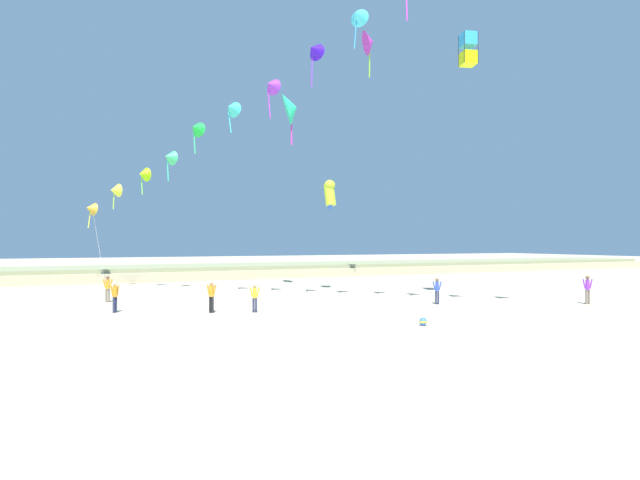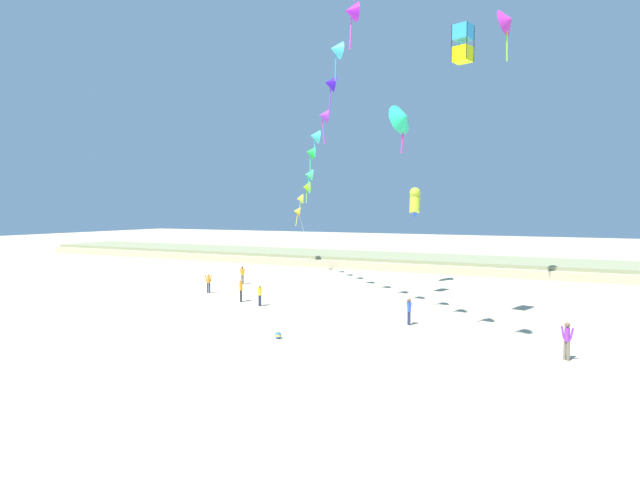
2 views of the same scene
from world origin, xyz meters
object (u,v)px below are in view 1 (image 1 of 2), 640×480
at_px(person_far_right, 588,288).
at_px(large_kite_mid_trail, 330,194).
at_px(person_mid_center, 108,287).
at_px(beach_ball, 423,322).
at_px(large_kite_high_solo, 292,108).
at_px(person_near_right, 255,296).
at_px(person_far_left, 211,294).
at_px(large_kite_low_lead, 369,43).
at_px(person_far_center, 115,295).
at_px(person_near_left, 437,289).
at_px(large_kite_outer_drift, 468,49).

relative_size(person_far_right, large_kite_mid_trail, 0.73).
xyz_separation_m(person_mid_center, person_far_right, (26.70, -12.87, 0.04)).
bearing_deg(beach_ball, large_kite_high_solo, 87.29).
relative_size(large_kite_mid_trail, beach_ball, 6.63).
bearing_deg(beach_ball, person_near_right, 128.84).
bearing_deg(person_far_left, large_kite_low_lead, 37.39).
bearing_deg(person_far_center, person_mid_center, 93.22).
bearing_deg(person_near_left, person_far_center, 167.67).
distance_m(person_near_left, large_kite_high_solo, 19.66).
bearing_deg(large_kite_high_solo, large_kite_low_lead, 10.46).
xyz_separation_m(person_near_right, large_kite_mid_trail, (8.67, 9.12, 6.63)).
bearing_deg(beach_ball, person_mid_center, 130.18).
xyz_separation_m(person_near_left, beach_ball, (-5.39, -6.12, -0.74)).
bearing_deg(person_near_left, large_kite_low_lead, 76.10).
distance_m(person_near_left, person_mid_center, 20.49).
distance_m(person_far_left, large_kite_outer_drift, 22.13).
relative_size(person_far_left, large_kite_high_solo, 0.39).
bearing_deg(large_kite_outer_drift, person_near_left, -170.98).
distance_m(person_mid_center, beach_ball, 20.06).
bearing_deg(large_kite_mid_trail, beach_ball, -100.12).
distance_m(person_far_right, person_far_center, 27.49).
height_order(person_far_right, large_kite_low_lead, large_kite_low_lead).
height_order(person_mid_center, person_far_center, person_far_center).
bearing_deg(person_far_center, large_kite_high_solo, 34.57).
bearing_deg(person_mid_center, large_kite_outer_drift, -22.51).
distance_m(person_far_left, person_far_center, 5.17).
bearing_deg(person_far_right, large_kite_mid_trail, 128.16).
bearing_deg(large_kite_mid_trail, large_kite_low_lead, 37.01).
relative_size(person_far_center, beach_ball, 4.63).
distance_m(large_kite_mid_trail, large_kite_high_solo, 8.09).
distance_m(person_far_center, beach_ball, 16.17).
bearing_deg(large_kite_outer_drift, large_kite_low_lead, 86.51).
distance_m(large_kite_low_lead, large_kite_mid_trail, 16.38).
relative_size(person_near_right, large_kite_outer_drift, 0.76).
xyz_separation_m(large_kite_low_lead, large_kite_mid_trail, (-6.14, -4.63, -14.46)).
distance_m(person_mid_center, large_kite_mid_trail, 17.16).
distance_m(person_near_right, large_kite_low_lead, 29.21).
relative_size(large_kite_low_lead, large_kite_mid_trail, 1.80).
distance_m(person_mid_center, large_kite_high_solo, 19.93).
relative_size(person_far_right, large_kite_low_lead, 0.41).
distance_m(person_mid_center, person_far_left, 8.92).
bearing_deg(person_near_left, person_near_right, 174.71).
bearing_deg(person_far_left, person_near_right, -19.67).
bearing_deg(person_far_left, person_mid_center, 124.13).
bearing_deg(person_far_left, large_kite_mid_trail, 37.60).
xyz_separation_m(person_far_left, beach_ball, (7.93, -7.93, -0.81)).
bearing_deg(large_kite_low_lead, person_far_right, -75.63).
bearing_deg(beach_ball, person_far_center, 141.47).
height_order(person_mid_center, large_kite_low_lead, large_kite_low_lead).
relative_size(person_mid_center, large_kite_high_solo, 0.38).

